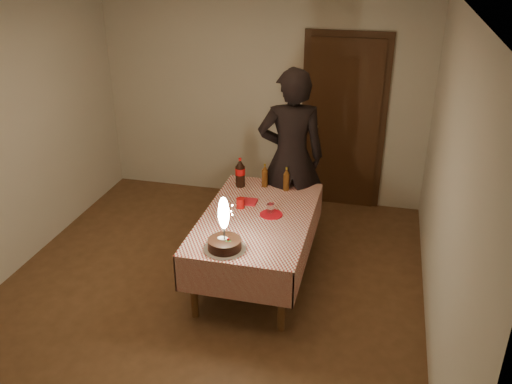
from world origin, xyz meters
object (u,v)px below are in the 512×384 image
Objects in this scene: red_cup at (240,203)px; amber_bottle_right at (286,180)px; amber_bottle_left at (265,176)px; dining_table at (257,224)px; birthday_cake at (224,237)px; cola_bottle at (240,173)px; red_plate at (271,214)px; photographer at (291,158)px; clear_cup at (270,208)px.

red_cup is 0.62m from amber_bottle_right.
amber_bottle_left is (0.12, 0.54, 0.07)m from red_cup.
amber_bottle_left is at bearing 96.85° from dining_table.
cola_bottle is at bearing 99.28° from birthday_cake.
cola_bottle reaches higher than red_plate.
clear_cup is at bearing -94.37° from photographer.
dining_table is at bearing -61.36° from cola_bottle.
red_cup is (-0.20, 0.12, 0.14)m from dining_table.
red_plate is 2.44× the size of clear_cup.
photographer is (0.29, 1.48, 0.17)m from birthday_cake.
amber_bottle_left is 0.13× the size of photographer.
dining_table is 0.92m from photographer.
dining_table is 0.68m from amber_bottle_right.
birthday_cake is 1.27m from cola_bottle.
amber_bottle_left reaches higher than clear_cup.
clear_cup is 0.54m from amber_bottle_right.
clear_cup is at bearing -95.42° from amber_bottle_right.
birthday_cake is 1.51m from photographer.
dining_table is 0.73m from cola_bottle.
dining_table is at bearing -31.98° from red_cup.
amber_bottle_right reaches higher than dining_table.
cola_bottle is 0.49m from amber_bottle_right.
cola_bottle is (-0.13, 0.48, 0.10)m from red_cup.
photographer is at bearing 87.12° from red_plate.
cola_bottle is at bearing -155.79° from photographer.
photographer is (0.06, 0.74, 0.24)m from clear_cup.
dining_table is 0.69m from birthday_cake.
dining_table is 0.20m from clear_cup.
photographer is (0.04, 0.78, 0.28)m from red_plate.
birthday_cake is at bearing -80.72° from cola_bottle.
cola_bottle is at bearing 118.64° from dining_table.
dining_table is at bearing -138.83° from clear_cup.
cola_bottle is 0.26m from amber_bottle_left.
cola_bottle is at bearing 129.22° from red_plate.
red_cup is 0.05× the size of photographer.
cola_bottle is 1.25× the size of amber_bottle_left.
amber_bottle_left is at bearing -145.22° from photographer.
amber_bottle_right is at bearing -8.90° from amber_bottle_left.
photographer is at bearing 78.86° from dining_table.
amber_bottle_left is (-0.19, 0.57, 0.07)m from clear_cup.
red_cup is 1.11× the size of clear_cup.
red_cup is 0.31m from clear_cup.
birthday_cake is 1.31m from amber_bottle_left.
cola_bottle is (-0.33, 0.61, 0.25)m from dining_table.
photographer is (0.49, 0.22, 0.13)m from cola_bottle.
amber_bottle_right is 0.13× the size of photographer.
amber_bottle_left is (0.05, 1.31, 0.00)m from birthday_cake.
red_plate is 0.74m from cola_bottle.
photographer is (0.36, 0.70, 0.23)m from red_cup.
red_cup is 0.31× the size of cola_bottle.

